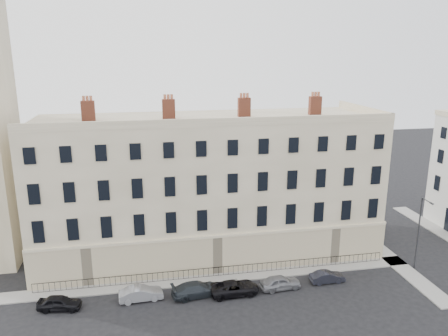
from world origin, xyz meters
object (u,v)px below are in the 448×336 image
Objects in this scene: car_c at (197,289)px; car_a at (60,303)px; car_d at (235,288)px; streetlamp at (419,230)px; car_f at (327,277)px; car_b at (141,294)px; car_e at (280,282)px.

car_a is at bearing 81.70° from car_c.
car_d is 0.59× the size of streetlamp.
car_a is 34.96m from streetlamp.
car_f is 10.72m from streetlamp.
car_b is at bearing 83.52° from car_d.
car_c is at bearing -81.72° from car_a.
car_b is at bearing 79.19° from car_c.
car_c reaches higher than car_e.
car_d is at bearing -98.23° from car_b.
car_d is at bearing -103.98° from car_c.
car_d is (3.47, -0.37, -0.03)m from car_c.
car_e is at bearing -96.26° from car_b.
car_f is (24.75, -0.00, -0.07)m from car_a.
car_a is 24.75m from car_f.
car_f is (12.77, 0.07, -0.11)m from car_c.
car_e is (7.91, -0.24, -0.01)m from car_c.
car_b is 0.85× the size of car_c.
car_b is at bearing 88.84° from car_f.
streetlamp is (34.76, 0.81, 3.66)m from car_a.
car_d reaches higher than car_f.
car_b is 5.03m from car_c.
car_b reaches higher than car_f.
streetlamp is at bearing -89.67° from car_e.
car_b is at bearing -79.90° from car_a.
car_b reaches higher than car_d.
streetlamp is at bearing -80.04° from car_a.
car_c is 1.35× the size of car_f.
streetlamp is (22.78, 0.88, 3.62)m from car_c.
streetlamp is (19.31, 1.25, 3.65)m from car_d.
streetlamp reaches higher than car_e.
car_f is (17.79, -0.18, -0.09)m from car_b.
streetlamp reaches higher than car_d.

